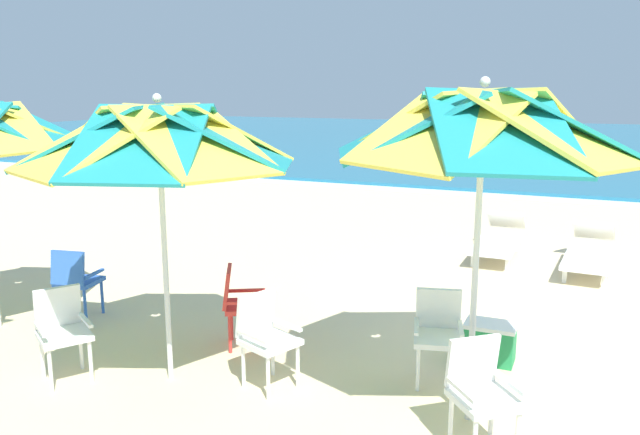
% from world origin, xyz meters
% --- Properties ---
extents(ground_plane, '(80.00, 80.00, 0.00)m').
position_xyz_m(ground_plane, '(0.00, 0.00, 0.00)').
color(ground_plane, beige).
extents(sea, '(80.00, 36.00, 0.10)m').
position_xyz_m(sea, '(0.00, 27.25, 0.05)').
color(sea, teal).
rests_on(sea, ground).
extents(surf_foam, '(80.00, 0.70, 0.01)m').
position_xyz_m(surf_foam, '(0.00, 8.95, 0.01)').
color(surf_foam, white).
rests_on(surf_foam, ground).
extents(beach_umbrella_0, '(2.35, 2.35, 2.78)m').
position_xyz_m(beach_umbrella_0, '(-0.86, -2.63, 2.40)').
color(beach_umbrella_0, silver).
rests_on(beach_umbrella_0, ground).
extents(plastic_chair_0, '(0.54, 0.56, 0.87)m').
position_xyz_m(plastic_chair_0, '(-1.27, -2.03, 0.50)').
color(plastic_chair_0, white).
rests_on(plastic_chair_0, ground).
extents(plastic_chair_1, '(0.63, 0.63, 0.87)m').
position_xyz_m(plastic_chair_1, '(-0.71, -3.05, 0.50)').
color(plastic_chair_1, white).
rests_on(plastic_chair_1, ground).
extents(beach_umbrella_1, '(2.50, 2.50, 2.66)m').
position_xyz_m(beach_umbrella_1, '(-3.58, -3.01, 2.26)').
color(beach_umbrella_1, silver).
rests_on(beach_umbrella_1, ground).
extents(plastic_chair_2, '(0.62, 0.61, 0.87)m').
position_xyz_m(plastic_chair_2, '(-4.51, -3.39, 0.50)').
color(plastic_chair_2, white).
rests_on(plastic_chair_2, ground).
extents(plastic_chair_3, '(0.59, 0.57, 0.87)m').
position_xyz_m(plastic_chair_3, '(-2.70, -2.76, 0.50)').
color(plastic_chair_3, white).
rests_on(plastic_chair_3, ground).
extents(plastic_chair_4, '(0.62, 0.60, 0.87)m').
position_xyz_m(plastic_chair_4, '(-3.37, -2.07, 0.50)').
color(plastic_chair_4, red).
rests_on(plastic_chair_4, ground).
extents(plastic_chair_5, '(0.51, 0.54, 0.87)m').
position_xyz_m(plastic_chair_5, '(-5.57, -2.15, 0.50)').
color(plastic_chair_5, blue).
rests_on(plastic_chair_5, ground).
extents(sun_lounger_1, '(0.73, 2.17, 0.62)m').
position_xyz_m(sun_lounger_1, '(-0.04, 2.55, 0.28)').
color(sun_lounger_1, white).
rests_on(sun_lounger_1, ground).
extents(sun_lounger_2, '(0.64, 2.15, 0.62)m').
position_xyz_m(sun_lounger_2, '(-1.42, 2.87, 0.28)').
color(sun_lounger_2, white).
rests_on(sun_lounger_2, ground).
extents(cooler_box, '(0.50, 0.34, 0.40)m').
position_xyz_m(cooler_box, '(-0.89, -1.39, 0.20)').
color(cooler_box, '#238C4C').
rests_on(cooler_box, ground).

